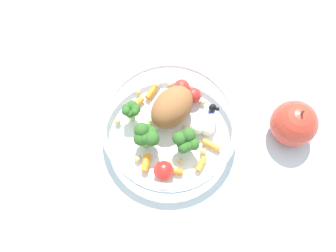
# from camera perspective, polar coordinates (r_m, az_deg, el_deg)

# --- Properties ---
(ground_plane) EXTENTS (2.40, 2.40, 0.00)m
(ground_plane) POSITION_cam_1_polar(r_m,az_deg,el_deg) (0.62, 0.47, -1.23)
(ground_plane) COLOR silver
(food_container) EXTENTS (0.22, 0.22, 0.07)m
(food_container) POSITION_cam_1_polar(r_m,az_deg,el_deg) (0.60, 0.26, 0.49)
(food_container) COLOR white
(food_container) RESTS_ON ground_plane
(loose_apple) EXTENTS (0.08, 0.08, 0.09)m
(loose_apple) POSITION_cam_1_polar(r_m,az_deg,el_deg) (0.62, 19.06, 0.36)
(loose_apple) COLOR #BC3828
(loose_apple) RESTS_ON ground_plane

